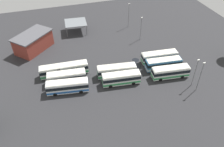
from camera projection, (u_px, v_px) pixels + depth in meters
ground_plane at (117, 75)px, 64.08m from camera, size 104.76×104.76×0.00m
bus_row0_slot0 at (68, 86)px, 58.01m from camera, size 10.78×4.09×3.36m
bus_row0_slot1 at (67, 77)px, 60.78m from camera, size 10.24×3.53×3.36m
bus_row0_slot2 at (64, 69)px, 63.30m from camera, size 13.25×3.29×3.36m
bus_row1_slot0 at (121, 78)px, 60.43m from camera, size 10.27×3.71×3.36m
bus_row1_slot1 at (117, 71)px, 62.91m from camera, size 10.85×3.99×3.36m
bus_row2_slot0 at (171, 72)px, 62.48m from camera, size 10.42×3.74×3.36m
bus_row2_slot1 at (163, 64)px, 65.33m from camera, size 10.40×3.63×3.36m
bus_row2_slot2 at (159, 57)px, 67.98m from camera, size 10.84×3.53×3.36m
depot_building at (33, 42)px, 72.66m from camera, size 13.49×13.37×5.46m
maintenance_shelter at (76, 23)px, 81.19m from camera, size 7.96×7.46×3.69m
lamp_post_far_corner at (200, 76)px, 56.46m from camera, size 0.56×0.28×8.87m
lamp_post_by_building at (141, 28)px, 76.25m from camera, size 0.56×0.28×8.19m
lamp_post_mid_lot at (195, 72)px, 58.04m from camera, size 0.56×0.28×8.38m
lamp_post_near_entrance at (129, 14)px, 83.09m from camera, size 0.56×0.28×9.09m
puddle_back_corner at (135, 60)px, 69.75m from camera, size 2.20×2.20×0.01m
puddle_front_lane at (135, 66)px, 67.45m from camera, size 3.41×3.41×0.01m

